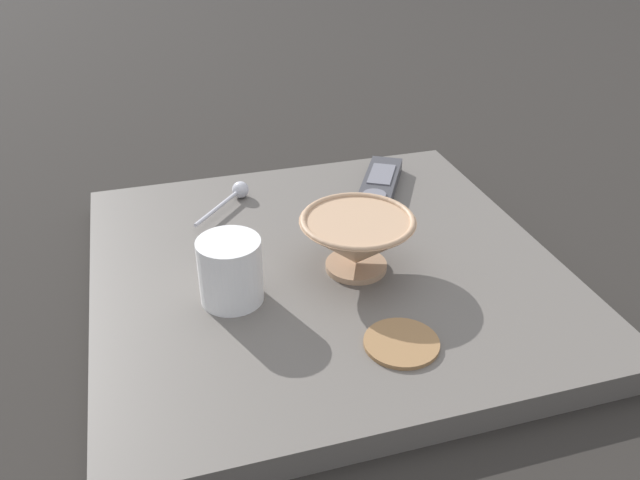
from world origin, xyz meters
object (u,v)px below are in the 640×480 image
Objects in this scene: coffee_mug at (230,271)px; tv_remote_near at (379,187)px; drink_coaster at (401,343)px; cereal_bowl at (357,241)px; teaspoon at (236,193)px.

coffee_mug is 0.43× the size of tv_remote_near.
tv_remote_near is at bearing 163.10° from drink_coaster.
cereal_bowl is at bearing -28.53° from tv_remote_near.
drink_coaster is (0.35, -0.11, -0.01)m from tv_remote_near.
tv_remote_near is (-0.21, 0.27, -0.03)m from coffee_mug.
drink_coaster is at bearing -16.90° from tv_remote_near.
tv_remote_near is at bearing 151.47° from cereal_bowl.
teaspoon is at bearing -153.56° from cereal_bowl.
drink_coaster is at bearing 16.21° from teaspoon.
coffee_mug reaches higher than tv_remote_near.
teaspoon is 0.41m from drink_coaster.
tv_remote_near reaches higher than drink_coaster.
cereal_bowl reaches higher than teaspoon.
coffee_mug is 0.34m from tv_remote_near.
coffee_mug is 0.22m from drink_coaster.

